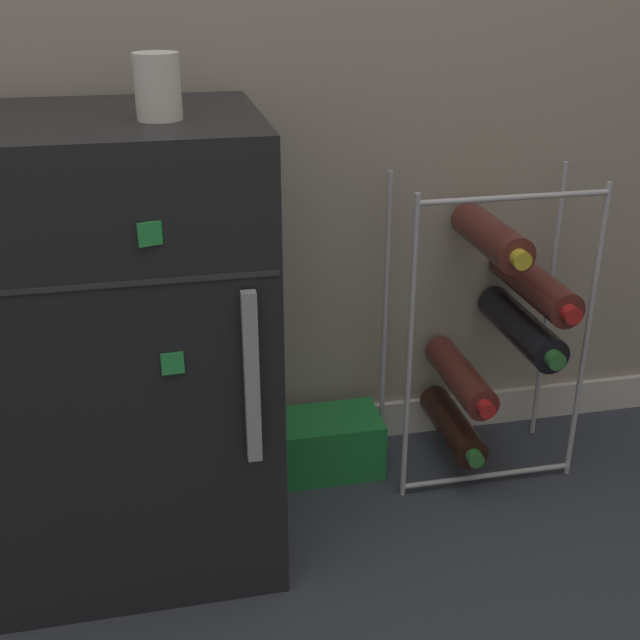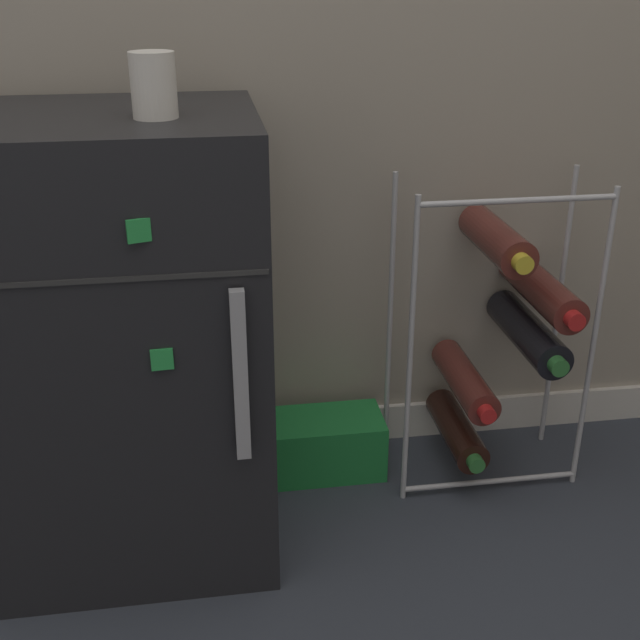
% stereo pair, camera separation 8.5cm
% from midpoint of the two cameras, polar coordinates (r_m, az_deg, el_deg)
% --- Properties ---
extents(mini_fridge, '(0.52, 0.48, 0.86)m').
position_cam_midpoint_polar(mini_fridge, '(1.55, -12.16, -1.71)').
color(mini_fridge, black).
rests_on(mini_fridge, ground_plane).
extents(wine_rack, '(0.41, 0.33, 0.69)m').
position_cam_midpoint_polar(wine_rack, '(1.80, 14.03, -0.87)').
color(wine_rack, '#B2B2B7').
rests_on(wine_rack, ground_plane).
extents(soda_box, '(0.26, 0.15, 0.14)m').
position_cam_midpoint_polar(soda_box, '(1.87, 1.80, -8.83)').
color(soda_box, '#1E7F38').
rests_on(soda_box, ground_plane).
extents(fridge_top_cup, '(0.07, 0.07, 0.10)m').
position_cam_midpoint_polar(fridge_top_cup, '(1.35, -9.92, 16.12)').
color(fridge_top_cup, silver).
rests_on(fridge_top_cup, mini_fridge).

